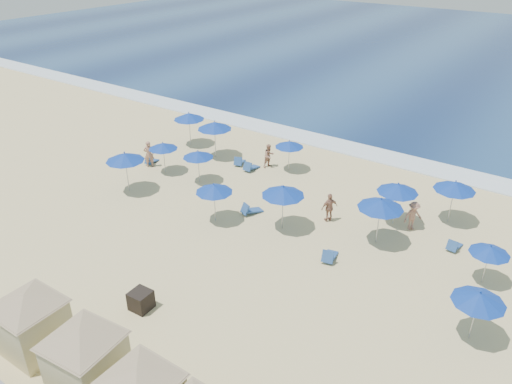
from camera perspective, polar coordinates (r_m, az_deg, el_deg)
ground at (r=25.02m, az=-0.38°, el=-7.45°), size 160.00×160.00×0.00m
ocean at (r=73.98m, az=26.20°, el=13.77°), size 160.00×80.00×0.06m
surf_line at (r=37.13m, az=13.78°, el=4.11°), size 160.00×2.50×0.08m
trash_bin at (r=22.30m, az=-13.02°, el=-11.96°), size 0.90×0.90×0.86m
cabana_0 at (r=20.98m, az=-24.48°, el=-12.64°), size 4.67×4.67×2.93m
cabana_1 at (r=18.80m, az=-19.05°, el=-16.74°), size 4.69×4.69×2.96m
umbrella_0 at (r=37.56m, az=-7.67°, el=8.58°), size 2.29×2.29×2.60m
umbrella_1 at (r=33.39m, az=-10.58°, el=5.21°), size 1.92×1.92×2.18m
umbrella_2 at (r=35.14m, az=-4.76°, el=7.59°), size 2.41×2.41×2.75m
umbrella_3 at (r=31.67m, az=-6.65°, el=4.30°), size 1.95×1.95×2.22m
umbrella_4 at (r=33.20m, az=3.83°, el=5.50°), size 1.92×1.92×2.18m
umbrella_5 at (r=26.21m, az=3.12°, el=0.10°), size 2.31×2.31×2.62m
umbrella_6 at (r=27.09m, az=-4.81°, el=0.41°), size 2.05×2.05×2.34m
umbrella_7 at (r=27.73m, az=15.92°, el=0.42°), size 2.22×2.22×2.53m
umbrella_8 at (r=25.68m, az=14.08°, el=-1.30°), size 2.34×2.34×2.66m
umbrella_9 at (r=28.91m, az=21.79°, el=0.65°), size 2.25×2.25×2.56m
umbrella_10 at (r=24.70m, az=25.18°, el=-6.02°), size 1.80×1.80×2.05m
umbrella_11 at (r=21.15m, az=24.15°, el=-10.96°), size 2.06×2.06×2.35m
umbrella_12 at (r=31.13m, az=-14.76°, el=3.90°), size 2.35×2.35×2.67m
beach_chair_0 at (r=35.51m, az=-11.92°, el=3.53°), size 0.76×1.23×0.63m
beach_chair_1 at (r=34.60m, az=-1.93°, el=3.51°), size 0.98×1.36×0.68m
beach_chair_2 at (r=33.75m, az=-0.64°, el=2.89°), size 0.58×1.30×0.71m
beach_chair_3 at (r=28.54m, az=-0.69°, el=-2.05°), size 1.01×1.40×0.71m
beach_chair_4 at (r=24.94m, az=8.38°, el=-7.22°), size 0.84×1.38×0.71m
beach_chair_5 at (r=27.39m, az=21.68°, el=-5.71°), size 0.62×1.20×0.63m
beachgoer_0 at (r=34.80m, az=-12.15°, el=4.27°), size 0.79×0.80×1.86m
beachgoer_1 at (r=34.03m, az=1.50°, el=4.17°), size 0.85×0.96×1.65m
beachgoer_2 at (r=27.85m, az=8.39°, el=-1.76°), size 0.87×1.06×1.69m
beachgoer_3 at (r=28.08m, az=17.51°, el=-2.61°), size 1.13×1.23×1.66m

